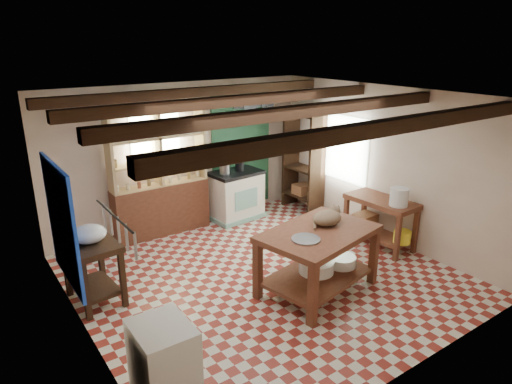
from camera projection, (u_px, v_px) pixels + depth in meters
floor at (263, 276)px, 6.70m from camera, size 5.00×5.00×0.02m
ceiling at (264, 96)px, 5.86m from camera, size 5.00×5.00×0.02m
wall_back at (182, 156)px, 8.22m from camera, size 5.00×0.04×2.60m
wall_front at (418, 261)px, 4.34m from camera, size 5.00×0.04×2.60m
wall_left at (77, 235)px, 4.92m from camera, size 0.04×5.00×2.60m
wall_right at (384, 165)px, 7.64m from camera, size 0.04×5.00×2.60m
ceiling_beams at (264, 106)px, 5.90m from camera, size 5.00×3.80×0.15m
blue_wall_patch at (62, 225)px, 5.70m from camera, size 0.04×1.40×1.60m
green_wall_patch at (241, 149)px, 8.89m from camera, size 1.30×0.04×2.30m
window_back at (155, 137)px, 7.80m from camera, size 0.90×0.02×0.80m
window_right at (341, 148)px, 8.37m from camera, size 0.02×1.30×1.20m
utensil_rail at (115, 228)px, 3.87m from camera, size 0.06×0.90×0.28m
pot_rack at (253, 104)px, 8.27m from camera, size 0.86×0.12×0.36m
shelving_unit at (159, 174)px, 7.83m from camera, size 1.70×0.34×2.20m
tall_rack at (304, 161)px, 9.01m from camera, size 0.40×0.86×2.00m
work_table at (318, 261)px, 6.19m from camera, size 1.74×1.33×0.89m
stove at (236, 195)px, 8.71m from camera, size 1.01×0.72×0.94m
prep_table at (94, 272)px, 5.93m from camera, size 0.64×0.88×0.85m
white_cabinet at (164, 368)px, 4.17m from camera, size 0.50×0.60×0.89m
right_counter at (380, 223)px, 7.54m from camera, size 0.63×1.19×0.83m
cat at (327, 218)px, 6.22m from camera, size 0.53×0.47×0.20m
steel_tray at (306, 239)px, 5.77m from camera, size 0.44×0.44×0.02m
basin_large at (316, 266)px, 6.30m from camera, size 0.57×0.57×0.17m
basin_small at (342, 261)px, 6.48m from camera, size 0.48×0.48×0.14m
kettle_left at (225, 168)px, 8.37m from camera, size 0.21×0.21×0.22m
kettle_right at (240, 165)px, 8.58m from camera, size 0.18×0.18×0.21m
enamel_bowl at (89, 234)px, 5.76m from camera, size 0.46×0.46×0.22m
white_bucket at (399, 197)px, 7.07m from camera, size 0.30×0.30×0.29m
wicker_basket at (365, 221)px, 7.79m from camera, size 0.38×0.31×0.26m
yellow_tub at (402, 237)px, 7.23m from camera, size 0.28×0.28×0.20m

